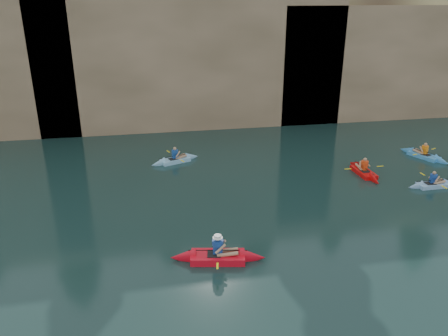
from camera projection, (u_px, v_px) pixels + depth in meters
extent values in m
plane|color=black|center=(221.00, 306.00, 15.29)|extent=(160.00, 160.00, 0.00)
cube|color=tan|center=(163.00, 44.00, 40.50)|extent=(70.00, 16.00, 12.00)
cube|color=tan|center=(194.00, 57.00, 34.19)|extent=(24.00, 2.40, 11.40)
cube|color=tan|center=(423.00, 60.00, 37.91)|extent=(26.00, 2.40, 9.84)
cube|color=black|center=(120.00, 113.00, 34.08)|extent=(3.50, 1.00, 3.20)
cube|color=black|center=(292.00, 98.00, 36.24)|extent=(5.00, 1.00, 4.50)
cube|color=red|center=(218.00, 257.00, 17.87)|extent=(3.15, 1.48, 0.34)
cone|color=red|center=(253.00, 257.00, 17.88)|extent=(1.22, 1.08, 0.90)
cone|color=red|center=(183.00, 257.00, 17.87)|extent=(1.22, 1.08, 0.90)
cube|color=black|center=(214.00, 254.00, 17.82)|extent=(0.64, 0.66, 0.04)
cube|color=#1B4196|center=(218.00, 247.00, 17.70)|extent=(0.43, 0.32, 0.57)
sphere|color=tan|center=(218.00, 238.00, 17.55)|extent=(0.24, 0.24, 0.24)
cylinder|color=black|center=(218.00, 250.00, 17.76)|extent=(2.38, 0.48, 0.04)
cube|color=yellow|center=(218.00, 236.00, 18.79)|extent=(0.16, 0.43, 0.02)
cube|color=yellow|center=(217.00, 266.00, 16.73)|extent=(0.16, 0.43, 0.02)
cylinder|color=white|center=(218.00, 237.00, 17.53)|extent=(0.41, 0.41, 0.11)
cube|color=#85B0DF|center=(432.00, 185.00, 24.80)|extent=(2.33, 0.79, 0.26)
cone|color=#85B0DF|center=(415.00, 186.00, 24.60)|extent=(0.83, 0.73, 0.72)
cube|color=black|center=(430.00, 183.00, 24.73)|extent=(0.56, 0.46, 0.04)
cube|color=#1A3E93|center=(433.00, 179.00, 24.66)|extent=(0.33, 0.22, 0.48)
sphere|color=tan|center=(434.00, 173.00, 24.53)|extent=(0.20, 0.20, 0.20)
cylinder|color=black|center=(433.00, 180.00, 24.70)|extent=(2.12, 0.07, 0.04)
cube|color=yellow|center=(423.00, 174.00, 25.57)|extent=(0.09, 0.42, 0.02)
cube|color=yellow|center=(444.00, 187.00, 23.83)|extent=(0.09, 0.42, 0.02)
cube|color=red|center=(364.00, 172.00, 26.57)|extent=(0.88, 2.76, 0.29)
cone|color=red|center=(354.00, 164.00, 27.75)|extent=(0.81, 0.99, 0.79)
cone|color=red|center=(375.00, 180.00, 25.40)|extent=(0.81, 0.99, 0.79)
cube|color=black|center=(365.00, 171.00, 26.39)|extent=(0.51, 0.56, 0.04)
cube|color=#E64013|center=(364.00, 165.00, 26.42)|extent=(0.24, 0.36, 0.53)
sphere|color=tan|center=(365.00, 160.00, 26.28)|extent=(0.22, 0.22, 0.22)
cylinder|color=black|center=(364.00, 168.00, 26.47)|extent=(0.09, 2.34, 0.04)
cube|color=yellow|center=(348.00, 169.00, 26.26)|extent=(0.42, 0.09, 0.02)
cube|color=yellow|center=(380.00, 166.00, 26.67)|extent=(0.42, 0.09, 0.02)
cube|color=#8BC6EA|center=(175.00, 160.00, 28.49)|extent=(2.72, 1.70, 0.28)
cone|color=#8BC6EA|center=(192.00, 157.00, 29.09)|extent=(1.14, 1.06, 0.78)
cone|color=#8BC6EA|center=(158.00, 164.00, 27.89)|extent=(1.14, 1.06, 0.78)
cube|color=black|center=(173.00, 159.00, 28.37)|extent=(0.69, 0.65, 0.04)
cube|color=#1A4593|center=(175.00, 154.00, 28.34)|extent=(0.41, 0.34, 0.52)
sphere|color=tan|center=(175.00, 149.00, 28.20)|extent=(0.22, 0.22, 0.22)
cylinder|color=black|center=(175.00, 156.00, 28.39)|extent=(2.16, 0.87, 0.04)
cube|color=yellow|center=(168.00, 151.00, 29.21)|extent=(0.23, 0.42, 0.02)
cube|color=yellow|center=(182.00, 161.00, 27.56)|extent=(0.23, 0.42, 0.02)
cube|color=#439CE6|center=(424.00, 156.00, 29.29)|extent=(1.84, 2.89, 0.29)
cone|color=#439CE6|center=(407.00, 150.00, 30.31)|extent=(1.10, 1.21, 0.78)
cone|color=#439CE6|center=(442.00, 161.00, 28.27)|extent=(1.10, 1.21, 0.78)
cube|color=black|center=(426.00, 155.00, 29.14)|extent=(0.66, 0.70, 0.04)
cube|color=orange|center=(425.00, 150.00, 29.14)|extent=(0.35, 0.42, 0.52)
sphere|color=tan|center=(426.00, 144.00, 29.00)|extent=(0.22, 0.22, 0.22)
cylinder|color=black|center=(424.00, 152.00, 29.19)|extent=(0.94, 2.14, 0.04)
cube|color=yellow|center=(415.00, 155.00, 28.65)|extent=(0.42, 0.24, 0.02)
cube|color=yellow|center=(434.00, 149.00, 29.73)|extent=(0.42, 0.24, 0.02)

